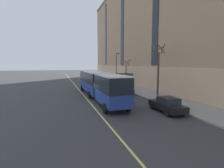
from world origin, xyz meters
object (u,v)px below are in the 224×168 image
Objects in this scene: street_tree_mid_block at (158,69)px; street_tree_far_uptown at (126,72)px; street_lamp at (117,66)px; fire_hydrant at (119,85)px; city_bus at (98,83)px; parked_car_darkgray_1 at (124,89)px; parked_car_darkgray_4 at (114,85)px; parked_car_black_0 at (167,105)px.

street_tree_far_uptown is at bearing 90.00° from street_tree_mid_block.
street_tree_far_uptown is 2.46m from street_lamp.
fire_hydrant is (-0.10, -1.67, -4.00)m from street_lamp.
fire_hydrant is (-2.08, 11.77, -3.64)m from street_tree_mid_block.
street_tree_mid_block is at bearing -79.96° from fire_hydrant.
city_bus is 5.71m from parked_car_darkgray_1.
fire_hydrant is (1.60, 1.53, -0.29)m from parked_car_darkgray_4.
city_bus is 4.15× the size of parked_car_black_0.
street_tree_mid_block reaches higher than street_tree_far_uptown.
parked_car_black_0 is 21.42m from street_tree_far_uptown.
street_tree_far_uptown reaches higher than fire_hydrant.
parked_car_darkgray_1 is 8.05m from fire_hydrant.
street_lamp reaches higher than parked_car_black_0.
street_tree_mid_block is at bearing -90.00° from street_tree_far_uptown.
parked_car_darkgray_1 is 10.39m from street_lamp.
parked_car_black_0 is 18.25m from parked_car_darkgray_4.
parked_car_black_0 is 1.07× the size of parked_car_darkgray_4.
parked_car_black_0 and parked_car_darkgray_4 have the same top height.
street_tree_mid_block is 13.60m from street_lamp.
street_lamp reaches higher than parked_car_darkgray_1.
street_tree_far_uptown is at bearing 36.05° from parked_car_darkgray_4.
fire_hydrant is (6.81, 10.19, -1.65)m from city_bus.
parked_car_darkgray_1 is 0.68× the size of street_lamp.
street_lamp reaches higher than parked_car_darkgray_4.
parked_car_darkgray_4 is at bearing 88.32° from parked_car_darkgray_1.
street_lamp is at bearing 98.40° from street_tree_mid_block.
street_lamp is (1.88, 21.45, 3.72)m from parked_car_black_0.
parked_car_darkgray_4 is at bearing -118.04° from street_lamp.
city_bus is at bearing -120.22° from street_lamp.
street_lamp is (-1.99, 0.51, 1.36)m from street_tree_far_uptown.
parked_car_black_0 is at bearing -95.01° from street_lamp.
street_tree_mid_block reaches higher than parked_car_darkgray_4.
parked_car_darkgray_1 is at bearing -91.68° from parked_car_darkgray_4.
street_tree_far_uptown is at bearing -14.52° from street_lamp.
street_tree_mid_block reaches higher than city_bus.
street_tree_far_uptown is at bearing 29.07° from fire_hydrant.
parked_car_darkgray_1 is at bearing -102.85° from fire_hydrant.
parked_car_darkgray_1 is at bearing 134.60° from street_tree_mid_block.
parked_car_darkgray_4 is (0.18, 6.32, -0.00)m from parked_car_darkgray_1.
fire_hydrant is at bearing 56.24° from city_bus.
street_tree_mid_block reaches higher than fire_hydrant.
fire_hydrant is (1.79, 7.84, -0.29)m from parked_car_darkgray_1.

